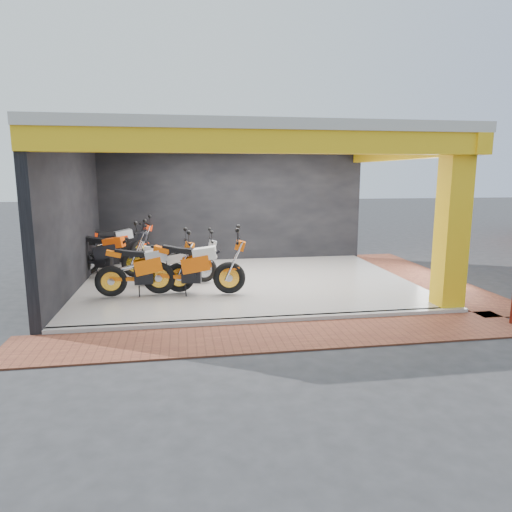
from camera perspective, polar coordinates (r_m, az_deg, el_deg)
The scene contains 17 objects.
ground at distance 9.59m, azimuth 0.59°, elevation -6.41°, with size 80.00×80.00×0.00m, color #2D2D30.
showroom_floor at distance 11.49m, azimuth -1.12°, elevation -3.35°, with size 8.00×6.00×0.10m, color silver.
showroom_ceiling at distance 11.20m, azimuth -1.19°, elevation 14.60°, with size 8.40×6.40×0.20m, color beige.
back_wall at distance 14.28m, azimuth -2.93°, elevation 6.21°, with size 8.20×0.20×3.50m, color black.
left_wall at distance 11.38m, azimuth -22.11°, elevation 4.46°, with size 0.20×6.20×3.50m, color black.
corner_column at distance 9.92m, azimuth 23.33°, elevation 3.63°, with size 0.50×0.50×3.50m, color yellow.
header_beam_front at distance 8.23m, azimuth 1.86°, elevation 14.09°, with size 8.40×0.30×0.40m, color yellow.
header_beam_right at distance 12.39m, azimuth 17.90°, elevation 12.31°, with size 0.30×6.40×0.40m, color yellow.
floor_kerb at distance 8.62m, azimuth 1.76°, elevation -8.00°, with size 8.00×0.20×0.10m, color silver.
paver_front at distance 7.91m, azimuth 2.86°, elevation -9.98°, with size 9.00×1.40×0.03m, color brown.
paver_right at distance 13.05m, azimuth 20.25°, elevation -2.49°, with size 1.40×7.00×0.03m, color brown.
moto_hero at distance 10.02m, azimuth -3.39°, elevation -0.80°, with size 2.40×0.89×1.46m, color #E95B09, non-canonical shape.
moto_row_a at distance 10.29m, azimuth -9.56°, elevation -0.84°, with size 2.27×0.84×1.39m, color #EB6109, non-canonical shape.
moto_row_b at distance 11.18m, azimuth -6.52°, elevation -0.18°, with size 2.09×0.77×1.28m, color #AAAEB2, non-canonical shape.
moto_row_c at distance 12.02m, azimuth -14.99°, elevation 0.66°, with size 2.36×0.87×1.44m, color black, non-canonical shape.
moto_row_d at distance 13.01m, azimuth -14.56°, elevation 0.97°, with size 2.05×0.76×1.25m, color black, non-canonical shape.
moto_row_e at distance 14.04m, azimuth -14.19°, elevation 1.98°, with size 2.31×0.86×1.41m, color #F1320A, non-canonical shape.
Camera 1 is at (-1.58, -9.05, 2.74)m, focal length 32.00 mm.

